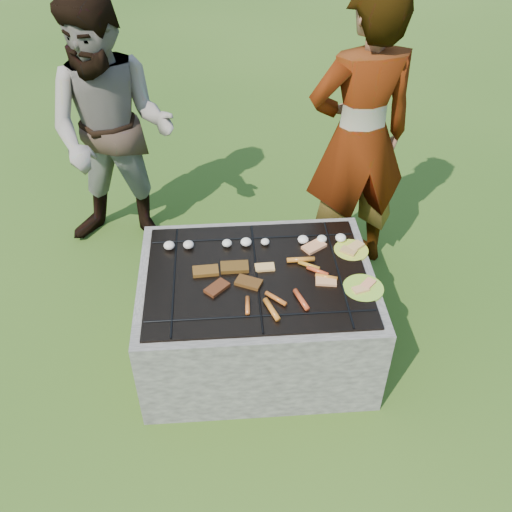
# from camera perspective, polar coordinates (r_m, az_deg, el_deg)

# --- Properties ---
(lawn) EXTENTS (60.00, 60.00, 0.00)m
(lawn) POSITION_cam_1_polar(r_m,az_deg,el_deg) (3.56, 0.06, -9.22)
(lawn) COLOR #214411
(lawn) RESTS_ON ground
(fire_pit) EXTENTS (1.30, 1.00, 0.62)m
(fire_pit) POSITION_cam_1_polar(r_m,az_deg,el_deg) (3.35, 0.06, -6.05)
(fire_pit) COLOR gray
(fire_pit) RESTS_ON ground
(mushrooms) EXTENTS (1.06, 0.06, 0.04)m
(mushrooms) POSITION_cam_1_polar(r_m,az_deg,el_deg) (3.31, -0.00, 1.44)
(mushrooms) COLOR beige
(mushrooms) RESTS_ON fire_pit
(pork_slabs) EXTENTS (0.38, 0.28, 0.02)m
(pork_slabs) POSITION_cam_1_polar(r_m,az_deg,el_deg) (3.10, -2.90, -1.95)
(pork_slabs) COLOR #9F661C
(pork_slabs) RESTS_ON fire_pit
(sausages) EXTENTS (0.52, 0.47, 0.03)m
(sausages) POSITION_cam_1_polar(r_m,az_deg,el_deg) (3.04, 3.74, -3.00)
(sausages) COLOR orange
(sausages) RESTS_ON fire_pit
(bread_on_grate) EXTENTS (0.44, 0.41, 0.02)m
(bread_on_grate) POSITION_cam_1_polar(r_m,az_deg,el_deg) (3.21, 4.96, -0.49)
(bread_on_grate) COLOR #E1BC73
(bread_on_grate) RESTS_ON fire_pit
(plate_far) EXTENTS (0.26, 0.26, 0.03)m
(plate_far) POSITION_cam_1_polar(r_m,az_deg,el_deg) (3.33, 9.52, 0.60)
(plate_far) COLOR yellow
(plate_far) RESTS_ON fire_pit
(plate_near) EXTENTS (0.23, 0.23, 0.03)m
(plate_near) POSITION_cam_1_polar(r_m,az_deg,el_deg) (3.10, 10.68, -3.16)
(plate_near) COLOR yellow
(plate_near) RESTS_ON fire_pit
(cook) EXTENTS (0.77, 0.57, 1.92)m
(cook) POSITION_cam_1_polar(r_m,az_deg,el_deg) (3.72, 10.29, 11.43)
(cook) COLOR gray
(cook) RESTS_ON ground
(bystander) EXTENTS (0.98, 0.83, 1.80)m
(bystander) POSITION_cam_1_polar(r_m,az_deg,el_deg) (3.99, -14.14, 11.88)
(bystander) COLOR gray
(bystander) RESTS_ON ground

